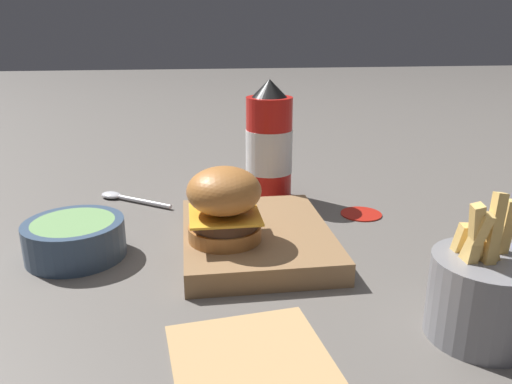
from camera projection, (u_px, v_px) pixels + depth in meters
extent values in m
plane|color=#5B5651|center=(224.00, 253.00, 0.66)|extent=(6.00, 6.00, 0.00)
cube|color=olive|center=(256.00, 237.00, 0.67)|extent=(0.25, 0.19, 0.03)
cylinder|color=#AD6B33|center=(228.00, 232.00, 0.63)|extent=(0.09, 0.09, 0.02)
cylinder|color=#4C3323|center=(228.00, 220.00, 0.62)|extent=(0.08, 0.08, 0.01)
cube|color=gold|center=(228.00, 214.00, 0.62)|extent=(0.09, 0.09, 0.00)
ellipsoid|color=#AD6B33|center=(228.00, 191.00, 0.61)|extent=(0.09, 0.09, 0.06)
cylinder|color=red|center=(269.00, 149.00, 0.85)|extent=(0.08, 0.08, 0.17)
cylinder|color=silver|center=(269.00, 151.00, 0.85)|extent=(0.08, 0.08, 0.07)
cone|color=black|center=(269.00, 88.00, 0.81)|extent=(0.06, 0.06, 0.03)
cylinder|color=slate|center=(484.00, 298.00, 0.47)|extent=(0.10, 0.10, 0.08)
cube|color=#E5B760|center=(470.00, 251.00, 0.45)|extent=(0.03, 0.02, 0.08)
cube|color=#E5B760|center=(491.00, 252.00, 0.46)|extent=(0.01, 0.03, 0.08)
cube|color=#E5B760|center=(457.00, 252.00, 0.48)|extent=(0.02, 0.02, 0.06)
cube|color=#E5B760|center=(490.00, 260.00, 0.46)|extent=(0.02, 0.02, 0.07)
cube|color=#E5B760|center=(502.00, 243.00, 0.47)|extent=(0.01, 0.01, 0.09)
cube|color=#E5B760|center=(491.00, 245.00, 0.45)|extent=(0.02, 0.02, 0.10)
cube|color=#E5B760|center=(475.00, 247.00, 0.45)|extent=(0.03, 0.03, 0.09)
cube|color=#E5B760|center=(469.00, 265.00, 0.45)|extent=(0.01, 0.02, 0.06)
cylinder|color=#384C66|center=(75.00, 239.00, 0.64)|extent=(0.13, 0.13, 0.05)
cylinder|color=#669356|center=(73.00, 224.00, 0.64)|extent=(0.10, 0.10, 0.01)
cylinder|color=silver|center=(144.00, 202.00, 0.84)|extent=(0.07, 0.09, 0.01)
ellipsoid|color=silver|center=(111.00, 195.00, 0.87)|extent=(0.04, 0.05, 0.01)
cylinder|color=#B21E14|center=(361.00, 213.00, 0.79)|extent=(0.06, 0.06, 0.00)
cube|color=tan|center=(251.00, 358.00, 0.45)|extent=(0.16, 0.16, 0.00)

